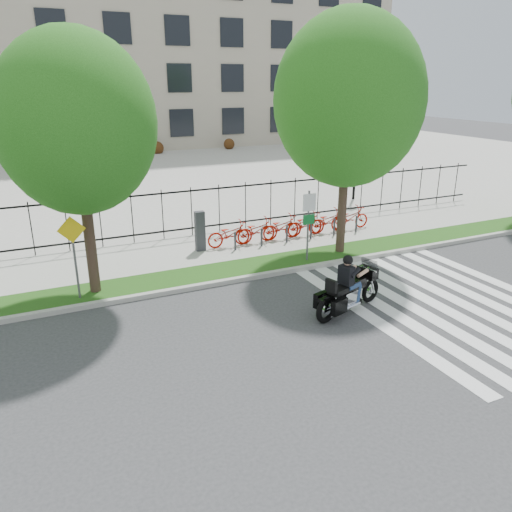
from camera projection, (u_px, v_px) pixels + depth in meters
name	position (u px, v px, depth m)	size (l,w,h in m)	color
ground	(305.00, 336.00, 12.78)	(120.00, 120.00, 0.00)	#323234
curb	(242.00, 279.00, 16.26)	(60.00, 0.20, 0.15)	#A3A199
grass_verge	(232.00, 270.00, 16.99)	(60.00, 1.50, 0.15)	#1D4812
sidewalk	(207.00, 249.00, 19.12)	(60.00, 3.50, 0.15)	#98968E
plaza	(121.00, 175.00, 34.12)	(80.00, 34.00, 0.10)	#98968E
crosswalk_stripes	(447.00, 303.00, 14.70)	(5.70, 8.00, 0.01)	silver
iron_fence	(192.00, 211.00, 20.26)	(30.00, 0.06, 2.00)	black
office_building	(72.00, 38.00, 47.82)	(60.00, 21.90, 20.15)	#AA9E89
lamp_post_right	(357.00, 141.00, 25.93)	(1.06, 0.70, 4.25)	black
street_tree_1	(76.00, 124.00, 13.53)	(4.36, 4.36, 7.45)	#36261D
street_tree_2	(349.00, 100.00, 16.89)	(5.14, 5.14, 8.36)	#36261D
bike_share_station	(291.00, 226.00, 20.13)	(7.79, 0.86, 1.50)	#2D2D33
sign_pole_regulatory	(309.00, 217.00, 17.21)	(0.50, 0.09, 2.50)	#59595B
sign_pole_warning	(73.00, 247.00, 14.14)	(0.78, 0.09, 2.49)	#59595B
motorcycle_rider	(349.00, 289.00, 13.93)	(2.63, 1.23, 2.09)	black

